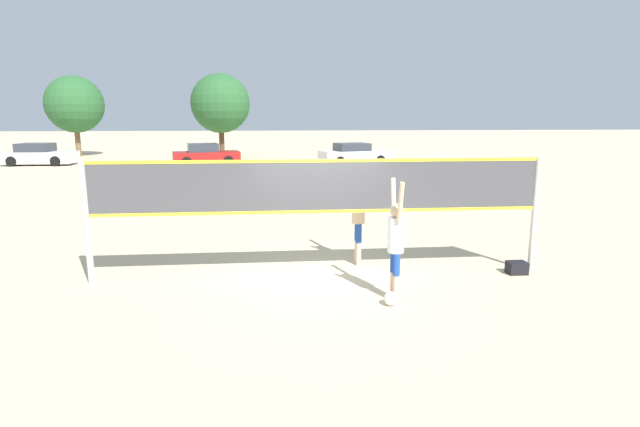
% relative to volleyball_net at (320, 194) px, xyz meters
% --- Properties ---
extents(ground_plane, '(200.00, 200.00, 0.00)m').
position_rel_volleyball_net_xyz_m(ground_plane, '(0.00, 0.00, -1.66)').
color(ground_plane, beige).
extents(volleyball_net, '(8.82, 0.12, 2.33)m').
position_rel_volleyball_net_xyz_m(volleyball_net, '(0.00, 0.00, 0.00)').
color(volleyball_net, beige).
rests_on(volleyball_net, ground_plane).
extents(player_spiker, '(0.28, 0.70, 2.10)m').
position_rel_volleyball_net_xyz_m(player_spiker, '(1.16, -1.36, -0.55)').
color(player_spiker, beige).
rests_on(player_spiker, ground_plane).
extents(player_blocker, '(0.28, 0.71, 2.21)m').
position_rel_volleyball_net_xyz_m(player_blocker, '(0.89, 0.80, -0.49)').
color(player_blocker, beige).
rests_on(player_blocker, ground_plane).
extents(volleyball, '(0.24, 0.24, 0.24)m').
position_rel_volleyball_net_xyz_m(volleyball, '(1.04, -1.62, -1.54)').
color(volleyball, white).
rests_on(volleyball, ground_plane).
extents(gear_bag, '(0.38, 0.29, 0.25)m').
position_rel_volleyball_net_xyz_m(gear_bag, '(3.98, -0.17, -1.53)').
color(gear_bag, black).
rests_on(gear_bag, ground_plane).
extents(parked_car_near, '(4.42, 2.59, 1.41)m').
position_rel_volleyball_net_xyz_m(parked_car_near, '(-5.14, 23.19, -1.02)').
color(parked_car_near, maroon).
rests_on(parked_car_near, ground_plane).
extents(parked_car_mid, '(4.38, 2.07, 1.41)m').
position_rel_volleyball_net_xyz_m(parked_car_mid, '(-15.92, 24.53, -1.03)').
color(parked_car_mid, silver).
rests_on(parked_car_mid, ground_plane).
extents(parked_car_far, '(4.83, 2.92, 1.40)m').
position_rel_volleyball_net_xyz_m(parked_car_far, '(4.45, 22.90, -1.02)').
color(parked_car_far, silver).
rests_on(parked_car_far, ground_plane).
extents(tree_left_cluster, '(4.35, 4.35, 6.19)m').
position_rel_volleyball_net_xyz_m(tree_left_cluster, '(-16.02, 31.60, 2.34)').
color(tree_left_cluster, brown).
rests_on(tree_left_cluster, ground_plane).
extents(tree_right_cluster, '(4.41, 4.41, 6.26)m').
position_rel_volleyball_net_xyz_m(tree_right_cluster, '(-4.68, 29.34, 2.39)').
color(tree_right_cluster, '#4C3823').
rests_on(tree_right_cluster, ground_plane).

